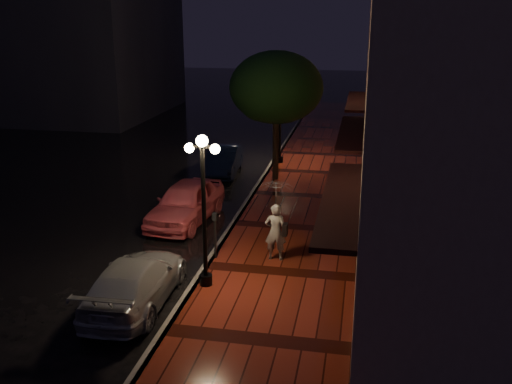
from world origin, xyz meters
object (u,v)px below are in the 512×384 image
Objects in this scene: pink_car at (186,202)px; navy_car at (223,160)px; streetlamp_near at (204,203)px; parking_meter at (215,231)px; woman_with_umbrella at (276,208)px; streetlamp_far at (280,115)px; silver_car at (135,281)px; street_tree at (276,90)px.

navy_car is at bearing 97.67° from pink_car.
streetlamp_near is 2.41m from parking_meter.
parking_meter is (-1.85, -0.26, -0.76)m from woman_with_umbrella.
streetlamp_far is at bearing 37.26° from navy_car.
woman_with_umbrella is at bearing 51.82° from streetlamp_near.
silver_car is (0.58, -6.31, -0.11)m from pink_car.
street_tree reaches higher than parking_meter.
navy_car is at bearing 162.19° from street_tree.
silver_car is at bearing -144.64° from streetlamp_near.
woman_with_umbrella reaches higher than navy_car.
streetlamp_near reaches higher than silver_car.
pink_car is at bearing -112.85° from street_tree.
street_tree is at bearing -85.09° from streetlamp_far.
streetlamp_near is at bearing -61.21° from pink_car.
streetlamp_near is 2.78m from silver_car.
streetlamp_far is 15.36m from silver_car.
streetlamp_far is (0.00, 14.00, 0.00)m from streetlamp_near.
streetlamp_far is 12.04m from woman_with_umbrella.
streetlamp_near is at bearing 48.54° from woman_with_umbrella.
streetlamp_far is 2.87× the size of parking_meter.
streetlamp_far is 0.96× the size of pink_car.
pink_car reaches higher than navy_car.
silver_car is at bearing -96.11° from streetlamp_far.
woman_with_umbrella is at bearing -82.10° from streetlamp_far.
pink_car is 3.88m from parking_meter.
navy_car is 1.61× the size of woman_with_umbrella.
pink_car is (-2.20, 5.15, -1.83)m from streetlamp_near.
streetlamp_near is 0.74× the size of street_tree.
navy_car is at bearing -87.88° from silver_car.
street_tree is 1.43× the size of navy_car.
streetlamp_near is 2.78m from woman_with_umbrella.
streetlamp_near is at bearing -82.48° from navy_car.
silver_car is (-1.62, -15.15, -1.95)m from streetlamp_far.
parking_meter is at bearing -81.51° from navy_car.
pink_car is 2.99× the size of parking_meter.
street_tree is 2.29× the size of woman_with_umbrella.
navy_car is at bearing 101.61° from streetlamp_near.
silver_car is 1.78× the size of woman_with_umbrella.
streetlamp_far is 0.74× the size of street_tree.
street_tree is 3.86× the size of parking_meter.
streetlamp_far is 1.70× the size of woman_with_umbrella.
woman_with_umbrella is at bearing 17.21° from parking_meter.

